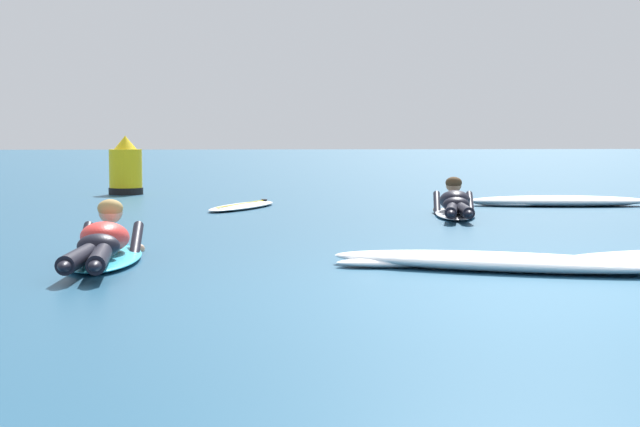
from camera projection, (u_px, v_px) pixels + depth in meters
ground_plane at (370, 200)px, 16.70m from camera, size 120.00×120.00×0.00m
surfer_near at (103, 246)px, 8.41m from camera, size 0.61×2.49×0.53m
surfer_far at (455, 206)px, 13.25m from camera, size 0.88×2.60×0.54m
drifting_surfboard at (243, 206)px, 14.75m from camera, size 1.28×2.07×0.16m
whitewater_front at (500, 262)px, 7.97m from camera, size 2.66×1.61×0.14m
whitewater_mid_left at (559, 201)px, 15.24m from camera, size 2.75×1.09×0.16m
channel_marker_buoy at (126, 171)px, 18.20m from camera, size 0.61×0.61×1.04m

